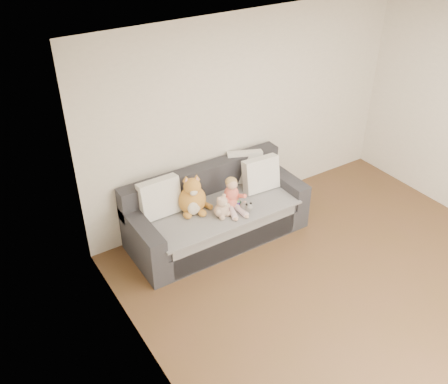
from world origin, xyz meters
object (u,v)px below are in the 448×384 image
Objects in this scene: sofa at (216,215)px; toddler at (232,196)px; plush_cat at (193,198)px; teddy_bear at (222,208)px; sippy_cup at (238,203)px.

toddler is (0.13, -0.18, 0.33)m from sofa.
teddy_bear is (0.24, -0.27, -0.07)m from plush_cat.
toddler is at bearing 4.40° from teddy_bear.
toddler is 0.13m from sippy_cup.
sippy_cup is at bearing -5.75° from plush_cat.
plush_cat reaches higher than sippy_cup.
plush_cat reaches higher than sofa.
plush_cat is 0.55m from sippy_cup.
teddy_bear is at bearing -30.24° from plush_cat.
sofa is 7.48× the size of teddy_bear.
sofa reaches higher than sippy_cup.
sippy_cup is (0.18, -0.21, 0.22)m from sofa.
plush_cat is 4.64× the size of sippy_cup.
teddy_bear is at bearing -105.37° from sofa.
teddy_bear is at bearing -168.73° from sippy_cup.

